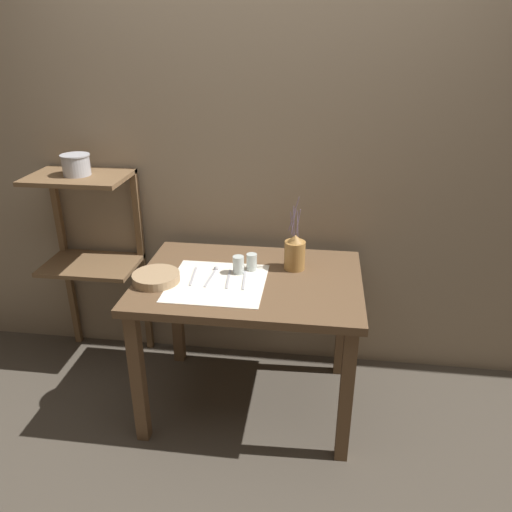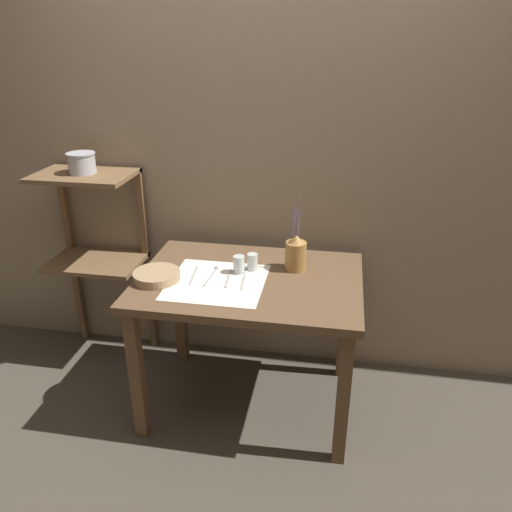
% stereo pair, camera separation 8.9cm
% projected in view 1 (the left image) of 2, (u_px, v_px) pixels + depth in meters
% --- Properties ---
extents(ground_plane, '(12.00, 12.00, 0.00)m').
position_uv_depth(ground_plane, '(250.00, 401.00, 2.77)').
color(ground_plane, '#473F35').
extents(stone_wall_back, '(7.00, 0.06, 2.40)m').
position_uv_depth(stone_wall_back, '(262.00, 166.00, 2.73)').
color(stone_wall_back, gray).
rests_on(stone_wall_back, ground_plane).
extents(wooden_table, '(1.10, 0.79, 0.76)m').
position_uv_depth(wooden_table, '(249.00, 297.00, 2.50)').
color(wooden_table, brown).
rests_on(wooden_table, ground_plane).
extents(wooden_shelf_unit, '(0.53, 0.35, 1.17)m').
position_uv_depth(wooden_shelf_unit, '(90.00, 234.00, 2.83)').
color(wooden_shelf_unit, brown).
rests_on(wooden_shelf_unit, ground_plane).
extents(linen_cloth, '(0.46, 0.45, 0.00)m').
position_uv_depth(linen_cloth, '(217.00, 283.00, 2.40)').
color(linen_cloth, silver).
rests_on(linen_cloth, wooden_table).
extents(pitcher_with_flowers, '(0.11, 0.11, 0.39)m').
position_uv_depth(pitcher_with_flowers, '(295.00, 253.00, 2.52)').
color(pitcher_with_flowers, olive).
rests_on(pitcher_with_flowers, wooden_table).
extents(wooden_bowl, '(0.23, 0.23, 0.04)m').
position_uv_depth(wooden_bowl, '(156.00, 278.00, 2.41)').
color(wooden_bowl, '#9E7F5B').
rests_on(wooden_bowl, wooden_table).
extents(glass_tumbler_near, '(0.06, 0.06, 0.09)m').
position_uv_depth(glass_tumbler_near, '(238.00, 265.00, 2.48)').
color(glass_tumbler_near, '#B7C1BC').
rests_on(glass_tumbler_near, wooden_table).
extents(glass_tumbler_far, '(0.05, 0.05, 0.09)m').
position_uv_depth(glass_tumbler_far, '(251.00, 262.00, 2.51)').
color(glass_tumbler_far, '#B7C1BC').
rests_on(glass_tumbler_far, wooden_table).
extents(knife_center, '(0.03, 0.20, 0.00)m').
position_uv_depth(knife_center, '(193.00, 276.00, 2.46)').
color(knife_center, '#A8A8AD').
rests_on(knife_center, wooden_table).
extents(spoon_outer, '(0.03, 0.21, 0.02)m').
position_uv_depth(spoon_outer, '(214.00, 272.00, 2.50)').
color(spoon_outer, '#A8A8AD').
rests_on(spoon_outer, wooden_table).
extents(fork_inner, '(0.03, 0.20, 0.00)m').
position_uv_depth(fork_inner, '(228.00, 279.00, 2.43)').
color(fork_inner, '#A8A8AD').
rests_on(fork_inner, wooden_table).
extents(fork_outer, '(0.03, 0.20, 0.00)m').
position_uv_depth(fork_outer, '(244.00, 280.00, 2.42)').
color(fork_outer, '#A8A8AD').
rests_on(fork_outer, wooden_table).
extents(metal_pot_large, '(0.15, 0.15, 0.11)m').
position_uv_depth(metal_pot_large, '(76.00, 164.00, 2.63)').
color(metal_pot_large, '#A8A8AD').
rests_on(metal_pot_large, wooden_shelf_unit).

